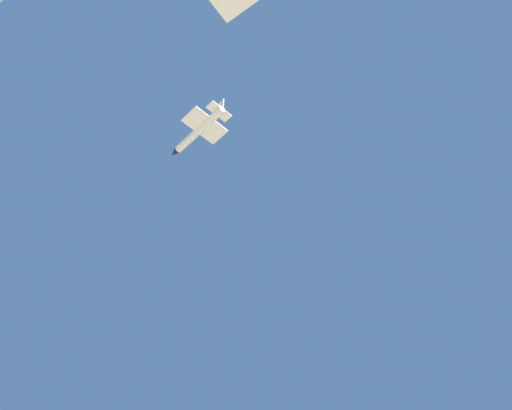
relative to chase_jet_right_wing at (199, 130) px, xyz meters
The scene contains 1 object.
chase_jet_right_wing is the anchor object (origin of this frame).
Camera 1 is at (4.62, 70.38, 4.09)m, focal length 39.98 mm.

